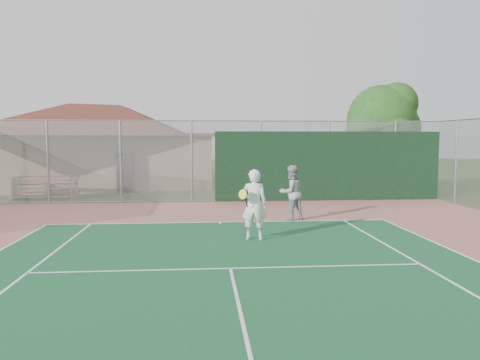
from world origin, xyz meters
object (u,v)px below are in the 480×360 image
(player_grey_back, at_px, (291,193))
(clubhouse, at_px, (102,138))
(player_white_front, at_px, (254,205))
(tree, at_px, (383,122))
(bleachers, at_px, (46,187))

(player_grey_back, bearing_deg, clubhouse, -78.85)
(player_grey_back, bearing_deg, player_white_front, 37.95)
(tree, relative_size, player_white_front, 2.85)
(bleachers, distance_m, player_grey_back, 12.18)
(tree, xyz_separation_m, player_grey_back, (-5.79, -6.72, -2.64))
(player_white_front, relative_size, player_grey_back, 1.04)
(clubhouse, bearing_deg, tree, -30.73)
(tree, height_order, player_grey_back, tree)
(player_white_front, bearing_deg, tree, -112.51)
(clubhouse, height_order, bleachers, clubhouse)
(clubhouse, height_order, player_white_front, clubhouse)
(player_white_front, distance_m, player_grey_back, 3.38)
(bleachers, height_order, player_grey_back, player_grey_back)
(tree, bearing_deg, player_grey_back, -130.76)
(clubhouse, xyz_separation_m, player_grey_back, (8.75, -12.43, -1.87))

